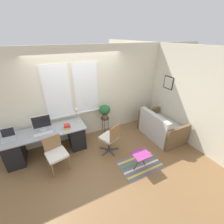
{
  "coord_description": "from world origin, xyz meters",
  "views": [
    {
      "loc": [
        -0.95,
        -3.25,
        2.91
      ],
      "look_at": [
        0.73,
        0.17,
        0.93
      ],
      "focal_mm": 24.0,
      "sensor_mm": 36.0,
      "label": 1
    }
  ],
  "objects_px": {
    "keyboard": "(43,134)",
    "couch_loveseat": "(160,128)",
    "desk_lamp": "(76,111)",
    "potted_plant": "(105,111)",
    "desk_chair_wooden": "(56,152)",
    "office_chair_swivel": "(111,137)",
    "mouse": "(56,131)",
    "book_stack": "(67,126)",
    "laptop": "(8,137)",
    "monitor": "(42,123)",
    "folding_stool": "(141,155)",
    "plant_stand": "(105,120)"
  },
  "relations": [
    {
      "from": "desk_lamp",
      "to": "desk_chair_wooden",
      "type": "bearing_deg",
      "value": -135.65
    },
    {
      "from": "potted_plant",
      "to": "couch_loveseat",
      "type": "bearing_deg",
      "value": -32.14
    },
    {
      "from": "couch_loveseat",
      "to": "plant_stand",
      "type": "relative_size",
      "value": 2.47
    },
    {
      "from": "book_stack",
      "to": "desk_chair_wooden",
      "type": "xyz_separation_m",
      "value": [
        -0.41,
        -0.5,
        -0.32
      ]
    },
    {
      "from": "mouse",
      "to": "plant_stand",
      "type": "bearing_deg",
      "value": 13.27
    },
    {
      "from": "keyboard",
      "to": "couch_loveseat",
      "type": "bearing_deg",
      "value": -10.28
    },
    {
      "from": "office_chair_swivel",
      "to": "potted_plant",
      "type": "relative_size",
      "value": 2.02
    },
    {
      "from": "desk_lamp",
      "to": "book_stack",
      "type": "bearing_deg",
      "value": -146.94
    },
    {
      "from": "office_chair_swivel",
      "to": "folding_stool",
      "type": "bearing_deg",
      "value": 90.59
    },
    {
      "from": "keyboard",
      "to": "couch_loveseat",
      "type": "relative_size",
      "value": 0.32
    },
    {
      "from": "mouse",
      "to": "potted_plant",
      "type": "xyz_separation_m",
      "value": [
        1.5,
        0.35,
        0.08
      ]
    },
    {
      "from": "laptop",
      "to": "book_stack",
      "type": "distance_m",
      "value": 1.34
    },
    {
      "from": "desk_lamp",
      "to": "potted_plant",
      "type": "relative_size",
      "value": 0.92
    },
    {
      "from": "laptop",
      "to": "monitor",
      "type": "bearing_deg",
      "value": 4.69
    },
    {
      "from": "monitor",
      "to": "book_stack",
      "type": "xyz_separation_m",
      "value": [
        0.58,
        -0.19,
        -0.16
      ]
    },
    {
      "from": "book_stack",
      "to": "office_chair_swivel",
      "type": "distance_m",
      "value": 1.19
    },
    {
      "from": "desk_lamp",
      "to": "office_chair_swivel",
      "type": "height_order",
      "value": "desk_lamp"
    },
    {
      "from": "office_chair_swivel",
      "to": "desk_chair_wooden",
      "type": "bearing_deg",
      "value": -27.9
    },
    {
      "from": "office_chair_swivel",
      "to": "potted_plant",
      "type": "xyz_separation_m",
      "value": [
        0.23,
        0.9,
        0.34
      ]
    },
    {
      "from": "monitor",
      "to": "office_chair_swivel",
      "type": "xyz_separation_m",
      "value": [
        1.56,
        -0.78,
        -0.44
      ]
    },
    {
      "from": "monitor",
      "to": "desk_chair_wooden",
      "type": "height_order",
      "value": "monitor"
    },
    {
      "from": "keyboard",
      "to": "couch_loveseat",
      "type": "distance_m",
      "value": 3.38
    },
    {
      "from": "mouse",
      "to": "potted_plant",
      "type": "bearing_deg",
      "value": 13.27
    },
    {
      "from": "desk_chair_wooden",
      "to": "couch_loveseat",
      "type": "distance_m",
      "value": 3.12
    },
    {
      "from": "laptop",
      "to": "monitor",
      "type": "height_order",
      "value": "monitor"
    },
    {
      "from": "laptop",
      "to": "keyboard",
      "type": "relative_size",
      "value": 0.68
    },
    {
      "from": "book_stack",
      "to": "folding_stool",
      "type": "relative_size",
      "value": 0.41
    },
    {
      "from": "laptop",
      "to": "desk_chair_wooden",
      "type": "bearing_deg",
      "value": -34.41
    },
    {
      "from": "laptop",
      "to": "book_stack",
      "type": "height_order",
      "value": "laptop"
    },
    {
      "from": "book_stack",
      "to": "plant_stand",
      "type": "xyz_separation_m",
      "value": [
        1.22,
        0.31,
        -0.28
      ]
    },
    {
      "from": "book_stack",
      "to": "office_chair_swivel",
      "type": "relative_size",
      "value": 0.2
    },
    {
      "from": "laptop",
      "to": "couch_loveseat",
      "type": "height_order",
      "value": "laptop"
    },
    {
      "from": "laptop",
      "to": "couch_loveseat",
      "type": "distance_m",
      "value": 4.13
    },
    {
      "from": "office_chair_swivel",
      "to": "couch_loveseat",
      "type": "relative_size",
      "value": 0.66
    },
    {
      "from": "book_stack",
      "to": "folding_stool",
      "type": "distance_m",
      "value": 2.02
    },
    {
      "from": "laptop",
      "to": "office_chair_swivel",
      "type": "height_order",
      "value": "laptop"
    },
    {
      "from": "book_stack",
      "to": "folding_stool",
      "type": "xyz_separation_m",
      "value": [
        1.38,
        -1.43,
        -0.37
      ]
    },
    {
      "from": "monitor",
      "to": "folding_stool",
      "type": "relative_size",
      "value": 0.99
    },
    {
      "from": "laptop",
      "to": "book_stack",
      "type": "xyz_separation_m",
      "value": [
        1.33,
        -0.13,
        -0.0
      ]
    },
    {
      "from": "desk_lamp",
      "to": "plant_stand",
      "type": "height_order",
      "value": "desk_lamp"
    },
    {
      "from": "mouse",
      "to": "desk_lamp",
      "type": "distance_m",
      "value": 0.73
    },
    {
      "from": "keyboard",
      "to": "plant_stand",
      "type": "relative_size",
      "value": 0.79
    },
    {
      "from": "monitor",
      "to": "laptop",
      "type": "bearing_deg",
      "value": -175.31
    },
    {
      "from": "mouse",
      "to": "potted_plant",
      "type": "distance_m",
      "value": 1.54
    },
    {
      "from": "mouse",
      "to": "book_stack",
      "type": "distance_m",
      "value": 0.29
    },
    {
      "from": "book_stack",
      "to": "potted_plant",
      "type": "distance_m",
      "value": 1.26
    },
    {
      "from": "monitor",
      "to": "desk_chair_wooden",
      "type": "bearing_deg",
      "value": -76.28
    },
    {
      "from": "monitor",
      "to": "folding_stool",
      "type": "distance_m",
      "value": 2.59
    },
    {
      "from": "potted_plant",
      "to": "mouse",
      "type": "bearing_deg",
      "value": -166.73
    },
    {
      "from": "desk_lamp",
      "to": "folding_stool",
      "type": "bearing_deg",
      "value": -57.43
    }
  ]
}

